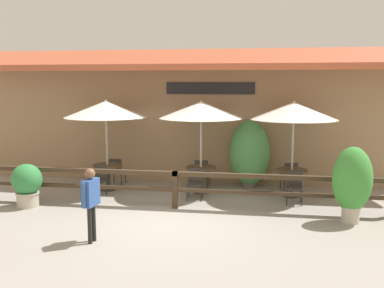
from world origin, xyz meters
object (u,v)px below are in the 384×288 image
(dining_table_middle, at_px, (201,172))
(chair_middle_wallside, at_px, (202,172))
(chair_far_streetside, at_px, (294,186))
(chair_near_streetside, at_px, (98,179))
(chair_middle_streetside, at_px, (195,182))
(patio_umbrella_middle, at_px, (201,110))
(patio_umbrella_far, at_px, (294,111))
(patio_umbrella_near, at_px, (106,109))
(potted_plant_corner_fern, at_px, (27,184))
(chair_far_wallside, at_px, (290,175))
(pedestrian, at_px, (91,195))
(chair_near_wallside, at_px, (117,170))
(potted_plant_tall_tropical, at_px, (352,181))
(dining_table_far, at_px, (292,175))
(potted_plant_broad_leaf, at_px, (250,153))
(dining_table_near, at_px, (107,170))

(dining_table_middle, distance_m, chair_middle_wallside, 0.73)
(chair_far_streetside, bearing_deg, dining_table_middle, 166.31)
(chair_near_streetside, xyz_separation_m, chair_middle_streetside, (2.76, 0.09, 0.00))
(patio_umbrella_middle, xyz_separation_m, patio_umbrella_far, (2.57, -0.03, 0.00))
(chair_near_streetside, height_order, chair_far_streetside, same)
(patio_umbrella_near, height_order, potted_plant_corner_fern, patio_umbrella_near)
(chair_far_wallside, height_order, pedestrian, pedestrian)
(chair_near_wallside, bearing_deg, chair_far_streetside, 166.96)
(dining_table_middle, distance_m, chair_middle_streetside, 0.73)
(patio_umbrella_near, xyz_separation_m, potted_plant_tall_tropical, (6.52, -2.05, -1.44))
(patio_umbrella_middle, relative_size, dining_table_far, 3.07)
(patio_umbrella_near, xyz_separation_m, potted_plant_corner_fern, (-1.42, -2.00, -1.80))
(chair_far_streetside, height_order, potted_plant_broad_leaf, potted_plant_broad_leaf)
(dining_table_far, bearing_deg, chair_far_streetside, -87.88)
(dining_table_near, relative_size, chair_middle_wallside, 1.03)
(chair_middle_streetside, height_order, potted_plant_broad_leaf, potted_plant_broad_leaf)
(chair_middle_streetside, xyz_separation_m, chair_far_wallside, (2.63, 1.40, 0.00))
(potted_plant_tall_tropical, height_order, pedestrian, potted_plant_tall_tropical)
(dining_table_middle, bearing_deg, potted_plant_corner_fern, -153.13)
(potted_plant_broad_leaf, bearing_deg, chair_far_wallside, -7.19)
(chair_far_wallside, distance_m, potted_plant_tall_tropical, 3.13)
(chair_near_streetside, bearing_deg, chair_middle_wallside, 38.84)
(dining_table_middle, xyz_separation_m, potted_plant_corner_fern, (-4.21, -2.13, -0.00))
(patio_umbrella_middle, bearing_deg, patio_umbrella_far, -0.57)
(potted_plant_corner_fern, bearing_deg, chair_far_streetside, 11.61)
(chair_middle_streetside, bearing_deg, patio_umbrella_middle, 82.94)
(chair_middle_streetside, bearing_deg, patio_umbrella_near, 165.74)
(chair_far_wallside, bearing_deg, dining_table_far, 77.27)
(dining_table_near, xyz_separation_m, chair_middle_wallside, (2.72, 0.84, -0.14))
(chair_middle_streetside, xyz_separation_m, dining_table_far, (2.63, 0.69, 0.14))
(potted_plant_tall_tropical, distance_m, potted_plant_broad_leaf, 3.83)
(chair_near_wallside, relative_size, chair_far_wallside, 1.00)
(chair_near_streetside, distance_m, dining_table_far, 5.45)
(pedestrian, bearing_deg, patio_umbrella_middle, 168.79)
(chair_middle_wallside, distance_m, potted_plant_tall_tropical, 4.80)
(pedestrian, bearing_deg, chair_middle_wallside, 172.24)
(patio_umbrella_near, bearing_deg, potted_plant_tall_tropical, -17.45)
(patio_umbrella_far, bearing_deg, dining_table_far, -135.00)
(patio_umbrella_near, distance_m, dining_table_far, 5.65)
(potted_plant_broad_leaf, xyz_separation_m, pedestrian, (-2.98, -5.08, -0.09))
(chair_far_wallside, bearing_deg, dining_table_middle, 1.66)
(patio_umbrella_near, relative_size, chair_middle_streetside, 3.18)
(chair_middle_streetside, distance_m, chair_far_wallside, 2.97)
(chair_near_wallside, height_order, pedestrian, pedestrian)
(chair_far_streetside, height_order, potted_plant_corner_fern, potted_plant_corner_fern)
(chair_near_streetside, relative_size, chair_near_wallside, 1.00)
(patio_umbrella_middle, relative_size, chair_middle_wallside, 3.18)
(chair_middle_streetside, distance_m, chair_middle_wallside, 1.43)
(patio_umbrella_middle, bearing_deg, chair_middle_wallside, 95.11)
(patio_umbrella_near, relative_size, chair_far_wallside, 3.18)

